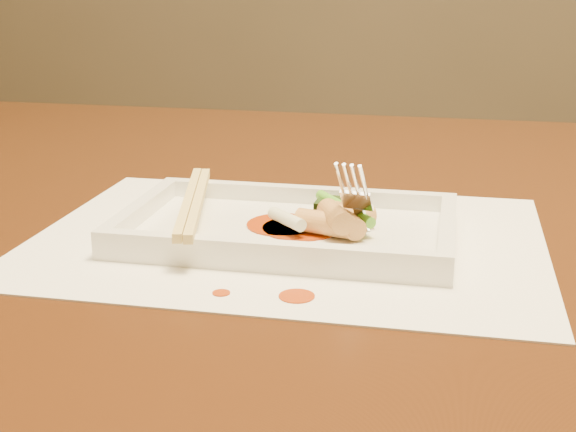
% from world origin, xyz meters
% --- Properties ---
extents(table, '(1.40, 0.90, 0.75)m').
position_xyz_m(table, '(0.00, 0.00, 0.65)').
color(table, black).
rests_on(table, ground).
extents(placemat, '(0.40, 0.30, 0.00)m').
position_xyz_m(placemat, '(-0.03, -0.11, 0.75)').
color(placemat, white).
rests_on(placemat, table).
extents(sauce_splatter_a, '(0.02, 0.02, 0.00)m').
position_xyz_m(sauce_splatter_a, '(-0.00, -0.22, 0.75)').
color(sauce_splatter_a, '#A63004').
rests_on(sauce_splatter_a, placemat).
extents(sauce_splatter_b, '(0.01, 0.01, 0.00)m').
position_xyz_m(sauce_splatter_b, '(-0.05, -0.23, 0.75)').
color(sauce_splatter_b, '#A63004').
rests_on(sauce_splatter_b, placemat).
extents(plate_base, '(0.26, 0.16, 0.01)m').
position_xyz_m(plate_base, '(-0.03, -0.11, 0.76)').
color(plate_base, white).
rests_on(plate_base, placemat).
extents(plate_rim_far, '(0.26, 0.01, 0.01)m').
position_xyz_m(plate_rim_far, '(-0.03, -0.04, 0.77)').
color(plate_rim_far, white).
rests_on(plate_rim_far, plate_base).
extents(plate_rim_near, '(0.26, 0.01, 0.01)m').
position_xyz_m(plate_rim_near, '(-0.03, -0.18, 0.77)').
color(plate_rim_near, white).
rests_on(plate_rim_near, plate_base).
extents(plate_rim_left, '(0.01, 0.14, 0.01)m').
position_xyz_m(plate_rim_left, '(-0.16, -0.11, 0.77)').
color(plate_rim_left, white).
rests_on(plate_rim_left, plate_base).
extents(plate_rim_right, '(0.01, 0.14, 0.01)m').
position_xyz_m(plate_rim_right, '(0.09, -0.11, 0.77)').
color(plate_rim_right, white).
rests_on(plate_rim_right, plate_base).
extents(veg_piece, '(0.04, 0.03, 0.01)m').
position_xyz_m(veg_piece, '(0.00, -0.07, 0.77)').
color(veg_piece, black).
rests_on(veg_piece, plate_base).
extents(scallion_white, '(0.04, 0.04, 0.01)m').
position_xyz_m(scallion_white, '(-0.03, -0.12, 0.77)').
color(scallion_white, '#EAEACC').
rests_on(scallion_white, plate_base).
extents(scallion_green, '(0.06, 0.07, 0.01)m').
position_xyz_m(scallion_green, '(0.01, -0.09, 0.77)').
color(scallion_green, '#45A21A').
rests_on(scallion_green, plate_base).
extents(chopstick_a, '(0.05, 0.18, 0.01)m').
position_xyz_m(chopstick_a, '(-0.12, -0.11, 0.78)').
color(chopstick_a, '#DEC26F').
rests_on(chopstick_a, plate_rim_near).
extents(chopstick_b, '(0.05, 0.18, 0.01)m').
position_xyz_m(chopstick_b, '(-0.11, -0.11, 0.78)').
color(chopstick_b, '#DEC26F').
rests_on(chopstick_b, plate_rim_near).
extents(fork, '(0.09, 0.10, 0.14)m').
position_xyz_m(fork, '(0.04, -0.09, 0.83)').
color(fork, silver).
rests_on(fork, plate_base).
extents(sauce_blob_0, '(0.06, 0.06, 0.00)m').
position_xyz_m(sauce_blob_0, '(-0.04, -0.10, 0.76)').
color(sauce_blob_0, '#A63004').
rests_on(sauce_blob_0, plate_base).
extents(sauce_blob_1, '(0.06, 0.06, 0.00)m').
position_xyz_m(sauce_blob_1, '(-0.02, -0.11, 0.76)').
color(sauce_blob_1, '#A63004').
rests_on(sauce_blob_1, plate_base).
extents(rice_cake_0, '(0.03, 0.05, 0.02)m').
position_xyz_m(rice_cake_0, '(0.01, -0.10, 0.77)').
color(rice_cake_0, tan).
rests_on(rice_cake_0, plate_base).
extents(rice_cake_1, '(0.04, 0.05, 0.02)m').
position_xyz_m(rice_cake_1, '(0.01, -0.11, 0.77)').
color(rice_cake_1, tan).
rests_on(rice_cake_1, plate_base).
extents(rice_cake_2, '(0.03, 0.04, 0.02)m').
position_xyz_m(rice_cake_2, '(0.01, -0.12, 0.78)').
color(rice_cake_2, tan).
rests_on(rice_cake_2, plate_base).
extents(rice_cake_3, '(0.05, 0.03, 0.02)m').
position_xyz_m(rice_cake_3, '(-0.00, -0.12, 0.77)').
color(rice_cake_3, tan).
rests_on(rice_cake_3, plate_base).
extents(rice_cake_4, '(0.04, 0.05, 0.02)m').
position_xyz_m(rice_cake_4, '(0.01, -0.11, 0.77)').
color(rice_cake_4, tan).
rests_on(rice_cake_4, plate_base).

